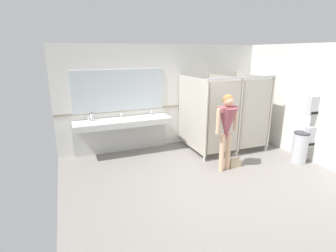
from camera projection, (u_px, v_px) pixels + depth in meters
ground_plane at (217, 185)px, 5.09m from camera, size 5.82×5.58×0.10m
wall_back at (169, 96)px, 6.98m from camera, size 5.82×0.12×2.67m
wall_side_right at (325, 106)px, 5.67m from camera, size 0.12×5.58×2.67m
wall_back_tile_band at (170, 107)px, 7.00m from camera, size 5.82×0.01×0.06m
vanity_counter at (123, 128)px, 6.43m from camera, size 2.35×0.60×1.01m
mirror_panel at (119, 91)px, 6.37m from camera, size 2.25×0.02×1.02m
bathroom_stalls at (227, 112)px, 6.58m from camera, size 1.88×1.50×1.94m
paper_towel_dispenser_upper at (315, 106)px, 5.76m from camera, size 0.37×0.13×0.44m
paper_towel_dispenser_lower at (311, 136)px, 5.93m from camera, size 0.32×0.13×0.47m
trash_bin at (300, 147)px, 5.94m from camera, size 0.34×0.34×0.73m
person_standing at (227, 123)px, 5.36m from camera, size 0.57×0.47×1.66m
handbag at (235, 162)px, 5.77m from camera, size 0.27×0.11×0.33m
soap_dispenser at (92, 117)px, 6.16m from camera, size 0.07×0.07×0.20m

